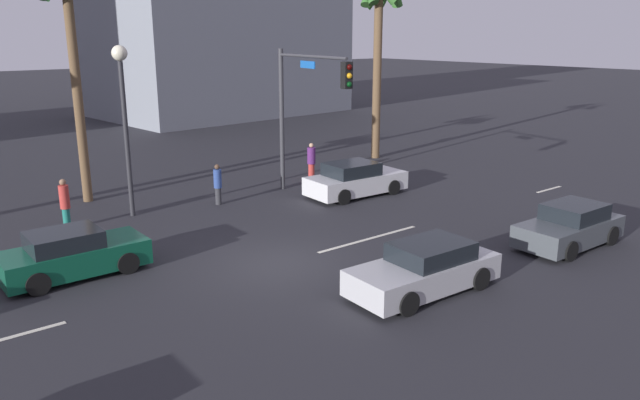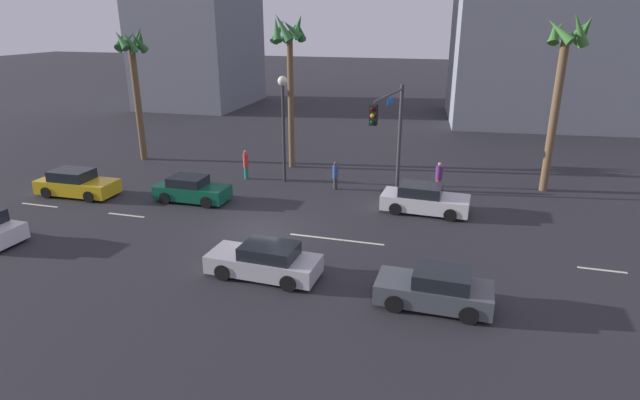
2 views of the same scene
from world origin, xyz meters
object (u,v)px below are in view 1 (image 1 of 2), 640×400
(pedestrian_0, at_px, (218,183))
(palm_tree_1, at_px, (67,10))
(palm_tree_2, at_px, (380,25))
(traffic_signal, at_px, (303,99))
(car_0, at_px, (355,180))
(car_2, at_px, (73,255))
(building_0, at_px, (217,41))
(car_5, at_px, (425,269))
(streetlamp, at_px, (123,99))
(pedestrian_1, at_px, (311,160))
(pedestrian_2, at_px, (65,203))
(car_4, at_px, (570,227))

(pedestrian_0, distance_m, palm_tree_1, 8.69)
(palm_tree_2, bearing_deg, traffic_signal, -152.51)
(car_0, bearing_deg, car_2, -171.90)
(car_0, relative_size, palm_tree_1, 0.45)
(pedestrian_0, height_order, palm_tree_1, palm_tree_1)
(car_2, relative_size, building_0, 0.20)
(traffic_signal, relative_size, pedestrian_0, 3.68)
(car_5, xyz_separation_m, streetlamp, (-3.37, 11.72, 3.78))
(pedestrian_1, distance_m, building_0, 26.90)
(pedestrian_2, distance_m, palm_tree_2, 18.76)
(pedestrian_0, xyz_separation_m, palm_tree_1, (-4.04, 3.80, 6.69))
(traffic_signal, distance_m, streetlamp, 6.93)
(pedestrian_1, bearing_deg, building_0, 69.81)
(palm_tree_1, bearing_deg, palm_tree_2, -2.70)
(car_5, height_order, palm_tree_2, palm_tree_2)
(car_4, distance_m, pedestrian_0, 13.21)
(car_4, height_order, pedestrian_1, pedestrian_1)
(pedestrian_0, bearing_deg, car_4, -60.63)
(car_5, height_order, pedestrian_1, pedestrian_1)
(car_5, relative_size, pedestrian_2, 2.41)
(traffic_signal, xyz_separation_m, building_0, (11.60, 27.42, 1.90))
(traffic_signal, distance_m, palm_tree_2, 9.95)
(traffic_signal, bearing_deg, palm_tree_2, 27.49)
(car_0, distance_m, streetlamp, 9.87)
(traffic_signal, height_order, building_0, building_0)
(car_2, relative_size, streetlamp, 0.63)
(car_5, relative_size, pedestrian_0, 2.65)
(car_5, bearing_deg, car_2, 135.22)
(car_0, xyz_separation_m, pedestrian_0, (-5.29, 2.36, 0.21))
(palm_tree_1, bearing_deg, car_5, -74.71)
(car_0, height_order, pedestrian_2, pedestrian_2)
(traffic_signal, bearing_deg, car_5, -108.52)
(car_5, relative_size, palm_tree_2, 0.45)
(car_2, distance_m, car_5, 9.90)
(palm_tree_1, bearing_deg, car_4, -55.52)
(car_2, bearing_deg, pedestrian_0, 30.43)
(car_0, xyz_separation_m, traffic_signal, (-1.99, 1.03, 3.49))
(car_0, xyz_separation_m, palm_tree_2, (6.44, 5.42, 6.45))
(car_4, bearing_deg, car_0, 97.43)
(streetlamp, bearing_deg, pedestrian_0, -10.83)
(car_0, bearing_deg, streetlamp, 160.82)
(pedestrian_1, height_order, palm_tree_1, palm_tree_1)
(car_4, height_order, car_5, car_4)
(car_0, bearing_deg, building_0, 71.35)
(car_4, xyz_separation_m, palm_tree_1, (-10.52, 15.31, 6.93))
(car_0, bearing_deg, traffic_signal, 152.53)
(streetlamp, xyz_separation_m, palm_tree_2, (15.07, 2.42, 2.72))
(traffic_signal, height_order, palm_tree_2, palm_tree_2)
(car_0, bearing_deg, palm_tree_1, 146.53)
(car_4, xyz_separation_m, building_0, (8.41, 37.61, 5.42))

